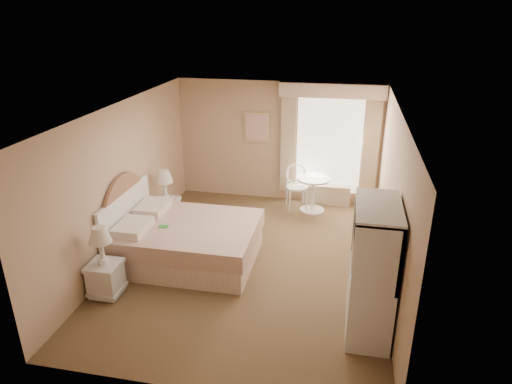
% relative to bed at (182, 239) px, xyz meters
% --- Properties ---
extents(room, '(4.21, 5.51, 2.51)m').
position_rel_bed_xyz_m(room, '(1.12, 0.13, 0.89)').
color(room, brown).
rests_on(room, ground).
extents(window, '(2.05, 0.22, 2.51)m').
position_rel_bed_xyz_m(window, '(2.17, 2.79, 0.98)').
color(window, white).
rests_on(window, room).
extents(framed_art, '(0.52, 0.04, 0.62)m').
position_rel_bed_xyz_m(framed_art, '(0.67, 2.85, 1.19)').
color(framed_art, tan).
rests_on(framed_art, room).
extents(bed, '(2.18, 1.72, 1.52)m').
position_rel_bed_xyz_m(bed, '(0.00, 0.00, 0.00)').
color(bed, tan).
rests_on(bed, room).
extents(nightstand_near, '(0.44, 0.44, 1.07)m').
position_rel_bed_xyz_m(nightstand_near, '(-0.72, -1.16, 0.04)').
color(nightstand_near, silver).
rests_on(nightstand_near, room).
extents(nightstand_far, '(0.45, 0.45, 1.08)m').
position_rel_bed_xyz_m(nightstand_far, '(-0.72, 1.17, 0.04)').
color(nightstand_far, silver).
rests_on(nightstand_far, room).
extents(round_table, '(0.67, 0.67, 0.71)m').
position_rel_bed_xyz_m(round_table, '(1.92, 2.37, 0.11)').
color(round_table, white).
rests_on(round_table, room).
extents(cafe_chair, '(0.56, 0.56, 0.92)m').
position_rel_bed_xyz_m(cafe_chair, '(1.57, 2.47, 0.17)').
color(cafe_chair, white).
rests_on(cafe_chair, room).
extents(armoire, '(0.52, 1.05, 1.74)m').
position_rel_bed_xyz_m(armoire, '(2.93, -1.18, 0.36)').
color(armoire, silver).
rests_on(armoire, room).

